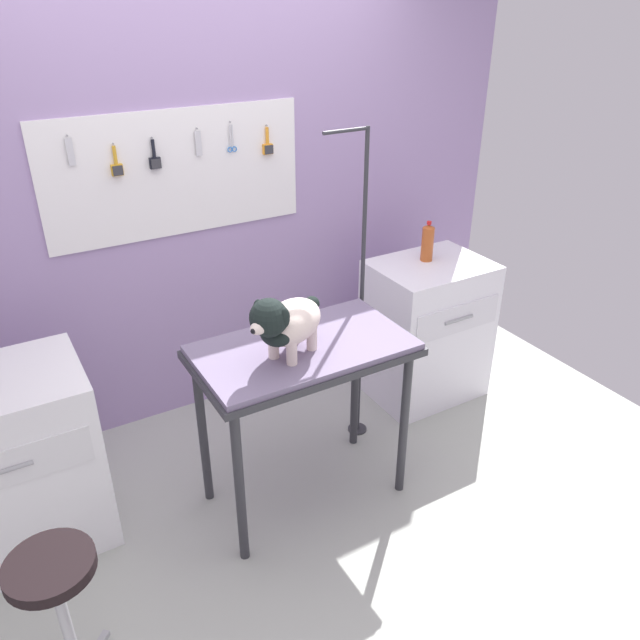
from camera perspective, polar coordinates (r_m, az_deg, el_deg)
ground at (r=3.26m, az=0.13°, el=-17.87°), size 4.40×4.00×0.04m
rear_wall_panel at (r=3.63m, az=-10.30°, el=8.82°), size 4.00×0.11×2.30m
grooming_table at (r=2.90m, az=-1.53°, el=-3.99°), size 1.00×0.56×0.89m
grooming_arm at (r=3.34m, az=3.67°, el=1.25°), size 0.30×0.11×1.76m
dog at (r=2.66m, az=-3.16°, el=-0.24°), size 0.44×0.33×0.33m
counter_left at (r=3.19m, az=-26.81°, el=-11.81°), size 0.80×0.58×0.87m
cabinet_right at (r=3.94m, az=9.63°, el=-0.88°), size 0.68×0.54×0.89m
stool at (r=2.51m, az=-22.92°, el=-21.50°), size 0.31×0.31×0.62m
soda_bottle at (r=3.76m, az=9.75°, el=6.96°), size 0.07×0.07×0.24m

